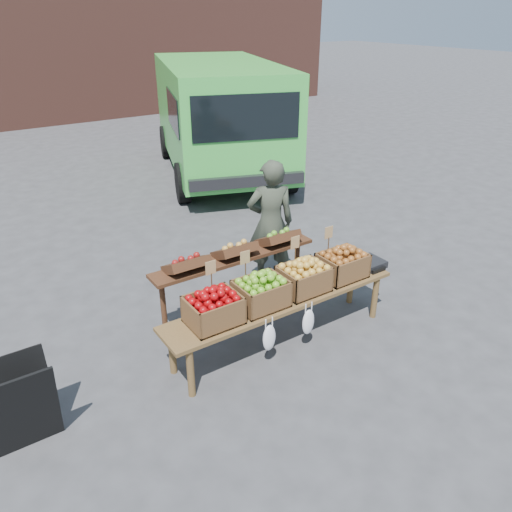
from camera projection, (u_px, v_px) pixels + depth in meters
ground at (241, 369)px, 5.06m from camera, size 80.00×80.00×0.00m
delivery_van at (219, 120)px, 10.53m from camera, size 3.94×5.66×2.31m
vendor at (270, 223)px, 6.36m from camera, size 0.71×0.61×1.66m
chalkboard_sign at (21, 406)px, 4.03m from camera, size 0.54×0.30×0.82m
back_table at (235, 278)px, 5.71m from camera, size 2.10×0.44×1.04m
display_bench at (282, 320)px, 5.35m from camera, size 2.70×0.56×0.57m
crate_golden_apples at (213, 310)px, 4.75m from camera, size 0.50×0.40×0.28m
crate_russet_pears at (261, 294)px, 5.02m from camera, size 0.50×0.40×0.28m
crate_red_apples at (304, 279)px, 5.30m from camera, size 0.50×0.40×0.28m
crate_green_apples at (342, 265)px, 5.57m from camera, size 0.50×0.40×0.28m
weighing_scale at (368, 264)px, 5.83m from camera, size 0.34×0.30×0.08m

